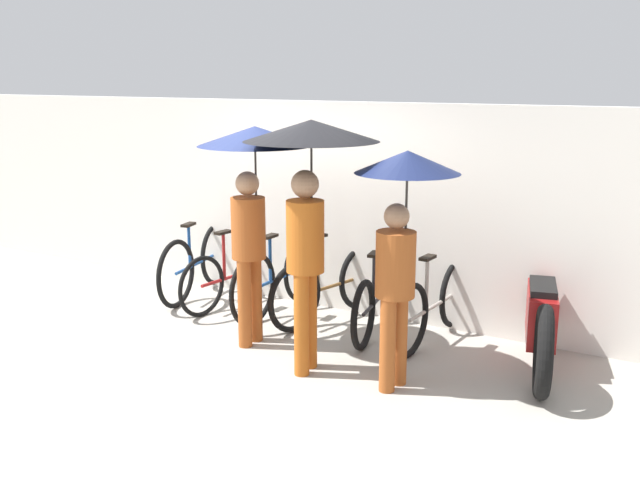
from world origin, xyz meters
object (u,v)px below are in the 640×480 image
at_px(parked_bicycle_2, 280,277).
at_px(parked_bicycle_3, 330,285).
at_px(parked_bicycle_4, 379,297).
at_px(pedestrian_trailing, 402,213).
at_px(parked_bicycle_5, 434,305).
at_px(motorcycle, 541,319).
at_px(pedestrian_leading, 253,171).
at_px(parked_bicycle_0, 198,262).
at_px(parked_bicycle_1, 237,273).
at_px(pedestrian_center, 309,170).

bearing_deg(parked_bicycle_2, parked_bicycle_3, -82.72).
distance_m(parked_bicycle_4, pedestrian_trailing, 1.70).
bearing_deg(parked_bicycle_5, parked_bicycle_3, 92.30).
bearing_deg(pedestrian_trailing, motorcycle, 56.68).
distance_m(pedestrian_leading, motorcycle, 2.90).
xyz_separation_m(parked_bicycle_0, pedestrian_leading, (1.44, -0.87, 1.25)).
xyz_separation_m(parked_bicycle_1, parked_bicycle_3, (1.17, 0.05, 0.02)).
height_order(parked_bicycle_4, motorcycle, parked_bicycle_4).
bearing_deg(parked_bicycle_4, parked_bicycle_1, 80.22).
relative_size(parked_bicycle_2, parked_bicycle_3, 1.02).
xyz_separation_m(parked_bicycle_1, pedestrian_trailing, (2.45, -1.07, 1.10)).
relative_size(parked_bicycle_4, pedestrian_center, 0.79).
bearing_deg(parked_bicycle_3, parked_bicycle_2, 110.12).
bearing_deg(pedestrian_trailing, pedestrian_leading, 179.62).
distance_m(parked_bicycle_0, parked_bicycle_1, 0.59).
xyz_separation_m(parked_bicycle_1, parked_bicycle_5, (2.34, 0.01, 0.01)).
relative_size(parked_bicycle_0, parked_bicycle_5, 1.00).
relative_size(parked_bicycle_3, pedestrian_trailing, 0.88).
bearing_deg(parked_bicycle_3, pedestrian_trailing, -117.79).
relative_size(parked_bicycle_0, motorcycle, 0.80).
bearing_deg(pedestrian_leading, parked_bicycle_1, 134.08).
distance_m(parked_bicycle_3, parked_bicycle_5, 1.17).
xyz_separation_m(parked_bicycle_3, pedestrian_leading, (-0.32, -0.89, 1.27)).
bearing_deg(pedestrian_leading, parked_bicycle_2, 106.47).
xyz_separation_m(parked_bicycle_3, motorcycle, (2.19, -0.10, 0.05)).
height_order(parked_bicycle_0, parked_bicycle_4, parked_bicycle_4).
height_order(parked_bicycle_2, parked_bicycle_5, parked_bicycle_2).
bearing_deg(motorcycle, parked_bicycle_0, 73.94).
relative_size(parked_bicycle_2, pedestrian_leading, 0.84).
bearing_deg(motorcycle, pedestrian_leading, 92.57).
relative_size(pedestrian_center, pedestrian_trailing, 1.11).
bearing_deg(pedestrian_center, parked_bicycle_2, 124.63).
bearing_deg(parked_bicycle_4, motorcycle, -102.01).
xyz_separation_m(parked_bicycle_0, pedestrian_trailing, (3.04, -1.11, 1.06)).
xyz_separation_m(parked_bicycle_1, parked_bicycle_4, (1.75, 0.01, -0.00)).
bearing_deg(pedestrian_trailing, parked_bicycle_0, 168.03).
height_order(parked_bicycle_2, parked_bicycle_3, parked_bicycle_3).
relative_size(pedestrian_center, motorcycle, 1.02).
bearing_deg(parked_bicycle_1, parked_bicycle_3, -81.20).
bearing_deg(parked_bicycle_4, pedestrian_center, 163.83).
bearing_deg(pedestrian_trailing, parked_bicycle_5, 103.95).
height_order(parked_bicycle_1, pedestrian_center, pedestrian_center).
relative_size(parked_bicycle_3, parked_bicycle_5, 1.00).
bearing_deg(parked_bicycle_1, parked_bicycle_0, 93.04).
bearing_deg(parked_bicycle_5, parked_bicycle_0, 93.92).
distance_m(parked_bicycle_2, parked_bicycle_4, 1.17).
relative_size(parked_bicycle_2, pedestrian_trailing, 0.89).
height_order(parked_bicycle_4, pedestrian_trailing, pedestrian_trailing).
relative_size(parked_bicycle_0, parked_bicycle_3, 1.00).
relative_size(parked_bicycle_0, pedestrian_leading, 0.83).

